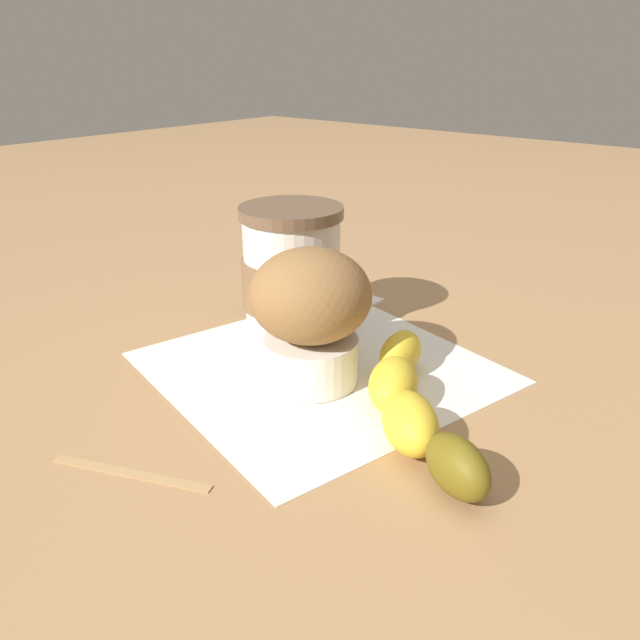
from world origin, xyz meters
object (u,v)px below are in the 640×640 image
coffee_cup (292,273)px  muffin (311,311)px  sugar_packet (357,297)px  banana (411,402)px

coffee_cup → muffin: (0.08, -0.06, 0.00)m
muffin → sugar_packet: muffin is taller
coffee_cup → muffin: coffee_cup is taller
coffee_cup → sugar_packet: coffee_cup is taller
muffin → banana: muffin is taller
sugar_packet → muffin: bearing=-64.7°
coffee_cup → banana: 0.19m
muffin → sugar_packet: bearing=115.3°
banana → sugar_packet: bearing=135.8°
coffee_cup → banana: bearing=-21.3°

